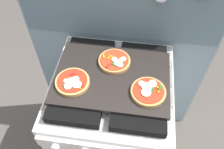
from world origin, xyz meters
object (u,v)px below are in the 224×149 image
(baking_tray, at_px, (112,77))
(pizza_left, at_px, (72,82))
(stove, at_px, (112,122))
(pizza_right, at_px, (148,91))
(pizza_center, at_px, (115,61))

(baking_tray, relative_size, pizza_left, 3.45)
(baking_tray, bearing_deg, pizza_left, -158.01)
(stove, xyz_separation_m, pizza_right, (0.17, -0.07, 0.48))
(pizza_right, bearing_deg, pizza_center, 137.26)
(stove, distance_m, pizza_right, 0.51)
(pizza_center, bearing_deg, pizza_right, -42.74)
(baking_tray, bearing_deg, pizza_center, 88.85)
(baking_tray, height_order, pizza_left, pizza_left)
(stove, height_order, pizza_left, pizza_left)
(stove, xyz_separation_m, pizza_center, (0.00, 0.09, 0.48))
(pizza_right, bearing_deg, pizza_left, 179.42)
(stove, height_order, baking_tray, baking_tray)
(pizza_center, bearing_deg, stove, -91.13)
(baking_tray, xyz_separation_m, pizza_left, (-0.17, -0.07, 0.02))
(baking_tray, bearing_deg, stove, -90.00)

